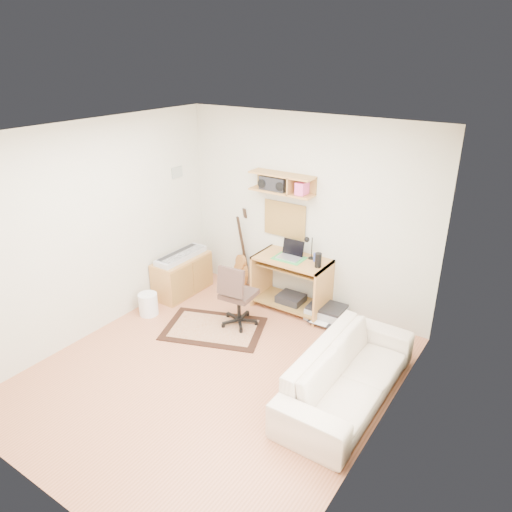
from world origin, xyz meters
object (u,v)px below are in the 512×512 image
Objects in this scene: desk at (291,284)px; task_chair at (239,294)px; sofa at (349,366)px; cabinet at (182,275)px; printer at (327,313)px.

desk is 1.13× the size of task_chair.
cabinet is at bearing 75.00° from sofa.
printer is 1.58m from sofa.
printer is 0.25× the size of sofa.
desk is 0.52× the size of sofa.
desk is at bearing 47.79° from sofa.
sofa reaches higher than desk.
cabinet is 0.46× the size of sofa.
task_chair is at bearing -114.98° from desk.
task_chair is 1.22m from printer.
cabinet is at bearing 162.08° from task_chair.
printer is at bearing 13.25° from cabinet.
sofa is at bearing -22.45° from task_chair.
sofa is (0.86, -1.29, 0.29)m from printer.
task_chair is 0.46× the size of sofa.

